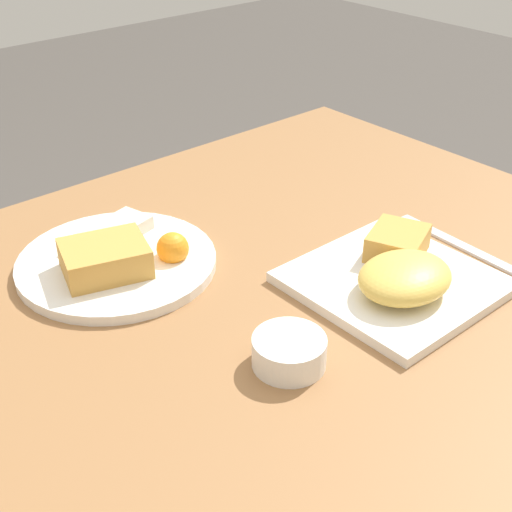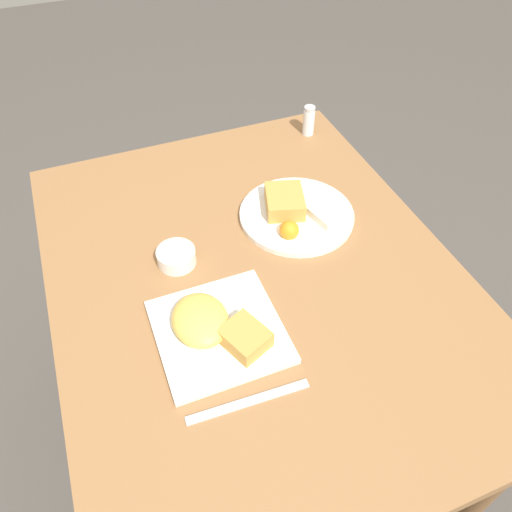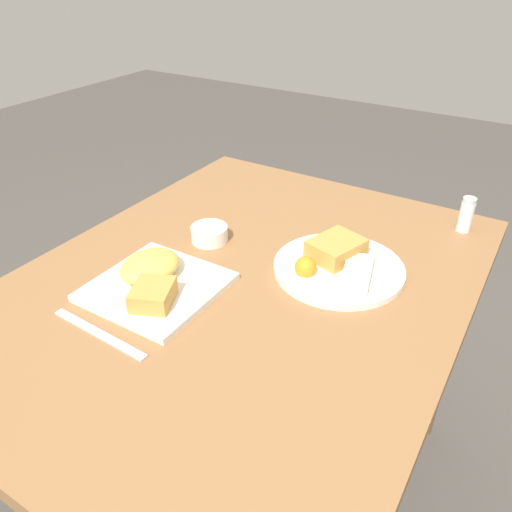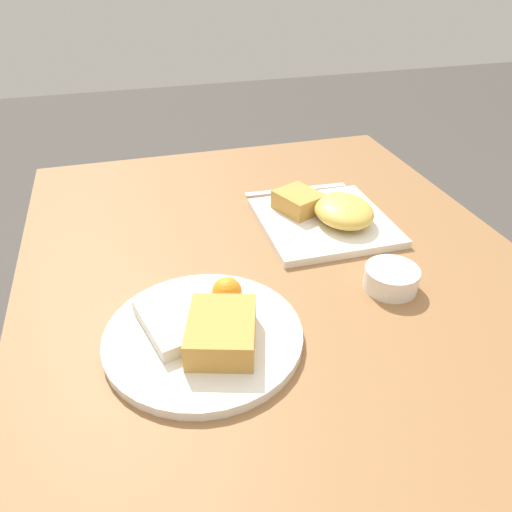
{
  "view_description": "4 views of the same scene",
  "coord_description": "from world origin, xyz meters",
  "px_view_note": "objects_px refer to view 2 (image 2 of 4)",
  "views": [
    {
      "loc": [
        -0.52,
        -0.59,
        1.25
      ],
      "look_at": [
        -0.0,
        0.01,
        0.77
      ],
      "focal_mm": 50.0,
      "sensor_mm": 36.0,
      "label": 1
    },
    {
      "loc": [
        0.65,
        -0.26,
        1.53
      ],
      "look_at": [
        -0.0,
        0.0,
        0.78
      ],
      "focal_mm": 35.0,
      "sensor_mm": 36.0,
      "label": 2
    },
    {
      "loc": [
        0.69,
        0.46,
        1.31
      ],
      "look_at": [
        -0.01,
        0.02,
        0.79
      ],
      "focal_mm": 35.0,
      "sensor_mm": 36.0,
      "label": 3
    },
    {
      "loc": [
        -0.63,
        0.22,
        1.21
      ],
      "look_at": [
        0.02,
        0.04,
        0.76
      ],
      "focal_mm": 35.0,
      "sensor_mm": 36.0,
      "label": 4
    }
  ],
  "objects_px": {
    "sauce_ramekin": "(176,256)",
    "butter_knife": "(248,402)",
    "plate_oval_far": "(295,212)",
    "salt_shaker": "(309,122)",
    "plate_square_near": "(215,328)"
  },
  "relations": [
    {
      "from": "salt_shaker",
      "to": "butter_knife",
      "type": "bearing_deg",
      "value": -32.47
    },
    {
      "from": "salt_shaker",
      "to": "sauce_ramekin",
      "type": "bearing_deg",
      "value": -53.83
    },
    {
      "from": "plate_oval_far",
      "to": "sauce_ramekin",
      "type": "xyz_separation_m",
      "value": [
        0.04,
        -0.3,
        0.0
      ]
    },
    {
      "from": "salt_shaker",
      "to": "butter_knife",
      "type": "height_order",
      "value": "salt_shaker"
    },
    {
      "from": "plate_oval_far",
      "to": "salt_shaker",
      "type": "bearing_deg",
      "value": 149.62
    },
    {
      "from": "plate_oval_far",
      "to": "butter_knife",
      "type": "distance_m",
      "value": 0.48
    },
    {
      "from": "sauce_ramekin",
      "to": "butter_knife",
      "type": "relative_size",
      "value": 0.38
    },
    {
      "from": "plate_square_near",
      "to": "sauce_ramekin",
      "type": "xyz_separation_m",
      "value": [
        -0.21,
        -0.02,
        -0.0
      ]
    },
    {
      "from": "plate_square_near",
      "to": "sauce_ramekin",
      "type": "distance_m",
      "value": 0.21
    },
    {
      "from": "salt_shaker",
      "to": "plate_oval_far",
      "type": "bearing_deg",
      "value": -30.38
    },
    {
      "from": "sauce_ramekin",
      "to": "butter_knife",
      "type": "height_order",
      "value": "sauce_ramekin"
    },
    {
      "from": "plate_square_near",
      "to": "plate_oval_far",
      "type": "relative_size",
      "value": 0.87
    },
    {
      "from": "sauce_ramekin",
      "to": "salt_shaker",
      "type": "bearing_deg",
      "value": 126.17
    },
    {
      "from": "plate_square_near",
      "to": "butter_knife",
      "type": "relative_size",
      "value": 1.06
    },
    {
      "from": "plate_oval_far",
      "to": "butter_knife",
      "type": "bearing_deg",
      "value": -34.03
    }
  ]
}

